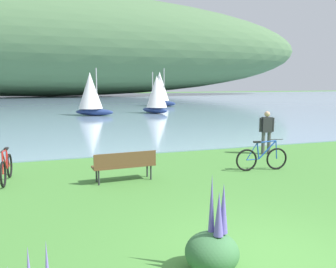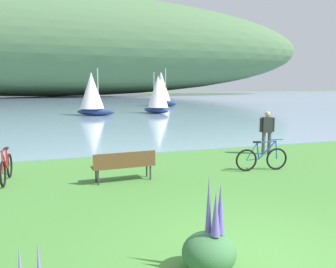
{
  "view_description": "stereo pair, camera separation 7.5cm",
  "coord_description": "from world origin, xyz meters",
  "px_view_note": "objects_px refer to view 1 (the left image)",
  "views": [
    {
      "loc": [
        -3.25,
        -4.47,
        2.81
      ],
      "look_at": [
        0.73,
        7.29,
        1.0
      ],
      "focal_mm": 37.49,
      "sensor_mm": 36.0,
      "label": 1
    },
    {
      "loc": [
        -3.18,
        -4.5,
        2.81
      ],
      "look_at": [
        0.73,
        7.29,
        1.0
      ],
      "focal_mm": 37.49,
      "sensor_mm": 36.0,
      "label": 2
    }
  ],
  "objects_px": {
    "person_at_shoreline": "(267,130)",
    "sailboat_toward_hillside": "(160,88)",
    "sailboat_nearest_to_shore": "(91,93)",
    "park_bench_near_camera": "(125,164)",
    "bicycle_beside_path": "(262,158)",
    "bicycle_leaning_near_bench": "(6,168)",
    "sailboat_mid_bay": "(156,94)"
  },
  "relations": [
    {
      "from": "park_bench_near_camera",
      "to": "sailboat_toward_hillside",
      "type": "relative_size",
      "value": 0.41
    },
    {
      "from": "sailboat_nearest_to_shore",
      "to": "park_bench_near_camera",
      "type": "bearing_deg",
      "value": -93.94
    },
    {
      "from": "person_at_shoreline",
      "to": "sailboat_toward_hillside",
      "type": "relative_size",
      "value": 0.38
    },
    {
      "from": "park_bench_near_camera",
      "to": "sailboat_toward_hillside",
      "type": "height_order",
      "value": "sailboat_toward_hillside"
    },
    {
      "from": "bicycle_beside_path",
      "to": "park_bench_near_camera",
      "type": "bearing_deg",
      "value": 178.29
    },
    {
      "from": "bicycle_leaning_near_bench",
      "to": "sailboat_toward_hillside",
      "type": "distance_m",
      "value": 32.95
    },
    {
      "from": "park_bench_near_camera",
      "to": "bicycle_beside_path",
      "type": "xyz_separation_m",
      "value": [
        4.48,
        -0.13,
        -0.12
      ]
    },
    {
      "from": "park_bench_near_camera",
      "to": "sailboat_nearest_to_shore",
      "type": "relative_size",
      "value": 0.45
    },
    {
      "from": "sailboat_mid_bay",
      "to": "sailboat_toward_hillside",
      "type": "relative_size",
      "value": 0.84
    },
    {
      "from": "bicycle_leaning_near_bench",
      "to": "sailboat_nearest_to_shore",
      "type": "bearing_deg",
      "value": 76.83
    },
    {
      "from": "park_bench_near_camera",
      "to": "bicycle_leaning_near_bench",
      "type": "relative_size",
      "value": 1.03
    },
    {
      "from": "sailboat_mid_bay",
      "to": "park_bench_near_camera",
      "type": "bearing_deg",
      "value": -109.19
    },
    {
      "from": "person_at_shoreline",
      "to": "bicycle_beside_path",
      "type": "bearing_deg",
      "value": -126.88
    },
    {
      "from": "park_bench_near_camera",
      "to": "person_at_shoreline",
      "type": "xyz_separation_m",
      "value": [
        6.14,
        2.07,
        0.46
      ]
    },
    {
      "from": "person_at_shoreline",
      "to": "sailboat_toward_hillside",
      "type": "xyz_separation_m",
      "value": [
        4.59,
        28.75,
        1.17
      ]
    },
    {
      "from": "bicycle_leaning_near_bench",
      "to": "person_at_shoreline",
      "type": "distance_m",
      "value": 9.42
    },
    {
      "from": "bicycle_leaning_near_bench",
      "to": "sailboat_mid_bay",
      "type": "relative_size",
      "value": 0.47
    },
    {
      "from": "bicycle_beside_path",
      "to": "sailboat_nearest_to_shore",
      "type": "height_order",
      "value": "sailboat_nearest_to_shore"
    },
    {
      "from": "sailboat_mid_bay",
      "to": "bicycle_beside_path",
      "type": "bearing_deg",
      "value": -97.68
    },
    {
      "from": "bicycle_beside_path",
      "to": "person_at_shoreline",
      "type": "xyz_separation_m",
      "value": [
        1.66,
        2.21,
        0.58
      ]
    },
    {
      "from": "sailboat_nearest_to_shore",
      "to": "person_at_shoreline",
      "type": "bearing_deg",
      "value": -75.97
    },
    {
      "from": "sailboat_nearest_to_shore",
      "to": "sailboat_mid_bay",
      "type": "height_order",
      "value": "sailboat_nearest_to_shore"
    },
    {
      "from": "park_bench_near_camera",
      "to": "bicycle_leaning_near_bench",
      "type": "distance_m",
      "value": 3.37
    },
    {
      "from": "park_bench_near_camera",
      "to": "sailboat_nearest_to_shore",
      "type": "distance_m",
      "value": 20.97
    },
    {
      "from": "person_at_shoreline",
      "to": "sailboat_nearest_to_shore",
      "type": "distance_m",
      "value": 19.4
    },
    {
      "from": "bicycle_leaning_near_bench",
      "to": "person_at_shoreline",
      "type": "xyz_separation_m",
      "value": [
        9.34,
        1.05,
        0.58
      ]
    },
    {
      "from": "park_bench_near_camera",
      "to": "sailboat_toward_hillside",
      "type": "distance_m",
      "value": 32.68
    },
    {
      "from": "park_bench_near_camera",
      "to": "bicycle_beside_path",
      "type": "bearing_deg",
      "value": -1.71
    },
    {
      "from": "person_at_shoreline",
      "to": "sailboat_nearest_to_shore",
      "type": "height_order",
      "value": "sailboat_nearest_to_shore"
    },
    {
      "from": "bicycle_leaning_near_bench",
      "to": "sailboat_mid_bay",
      "type": "bearing_deg",
      "value": 62.29
    },
    {
      "from": "sailboat_nearest_to_shore",
      "to": "bicycle_leaning_near_bench",
      "type": "bearing_deg",
      "value": -103.17
    },
    {
      "from": "sailboat_toward_hillside",
      "to": "bicycle_leaning_near_bench",
      "type": "bearing_deg",
      "value": -115.06
    }
  ]
}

